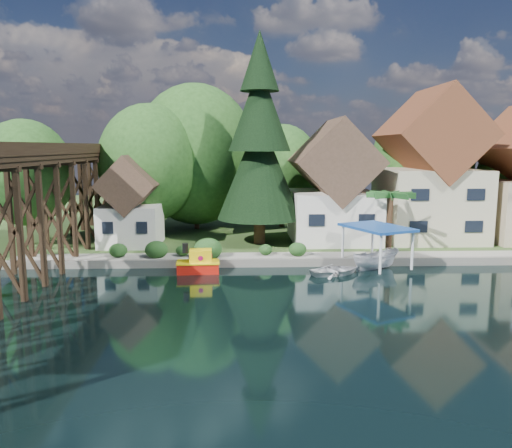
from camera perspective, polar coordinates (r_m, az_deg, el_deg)
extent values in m
plane|color=black|center=(30.33, 1.13, -8.51)|extent=(140.00, 140.00, 0.00)
cube|color=#2F461C|center=(63.54, -0.54, 0.90)|extent=(140.00, 52.00, 0.50)
cube|color=slate|center=(38.34, 6.47, -4.38)|extent=(60.00, 0.40, 0.62)
cube|color=gray|center=(39.88, 9.05, -3.59)|extent=(50.00, 2.60, 0.06)
cube|color=black|center=(35.55, -25.87, -0.21)|extent=(4.00, 0.36, 8.00)
cube|color=black|center=(38.46, -23.97, 0.54)|extent=(4.00, 0.36, 8.00)
cube|color=black|center=(41.42, -22.34, 1.19)|extent=(4.00, 0.36, 8.00)
cube|color=black|center=(44.41, -20.92, 1.74)|extent=(4.00, 0.36, 8.00)
cube|color=black|center=(47.43, -19.68, 2.23)|extent=(4.00, 0.36, 8.00)
cube|color=black|center=(50.47, -18.59, 2.65)|extent=(4.00, 0.36, 8.00)
cube|color=black|center=(53.53, -17.63, 3.03)|extent=(4.00, 0.36, 8.00)
cube|color=black|center=(56.60, -16.77, 3.36)|extent=(4.00, 0.36, 8.00)
cube|color=black|center=(38.47, -27.00, 6.41)|extent=(0.35, 44.00, 0.35)
cube|color=black|center=(37.14, -22.07, 6.67)|extent=(0.35, 44.00, 0.35)
cube|color=black|center=(37.76, -24.61, 7.00)|extent=(4.00, 44.00, 0.30)
cube|color=black|center=(37.04, -21.78, 8.00)|extent=(0.12, 44.00, 0.80)
cube|color=white|center=(46.16, 8.75, 0.91)|extent=(7.50, 8.00, 4.50)
cube|color=#463325|center=(45.74, 8.90, 7.06)|extent=(7.64, 8.64, 7.64)
cube|color=black|center=(41.83, 6.96, 0.44)|extent=(1.35, 0.08, 1.00)
cube|color=black|center=(42.68, 12.54, 0.46)|extent=(1.35, 0.08, 1.00)
cube|color=beige|center=(48.99, 19.08, 2.16)|extent=(8.50, 8.50, 6.50)
cube|color=brown|center=(48.71, 19.46, 9.55)|extent=(8.65, 9.18, 8.65)
cube|color=black|center=(44.13, 18.20, 1.94)|extent=(1.53, 0.08, 1.00)
cube|color=black|center=(45.99, 23.78, 1.89)|extent=(1.53, 0.08, 1.00)
cube|color=white|center=(44.93, -14.06, -0.12)|extent=(5.00, 5.00, 3.50)
cube|color=#463325|center=(44.53, -14.23, 4.40)|extent=(5.09, 5.40, 5.09)
cube|color=black|center=(42.78, -16.60, -0.42)|extent=(0.90, 0.08, 1.00)
cube|color=black|center=(42.16, -12.91, -0.41)|extent=(0.90, 0.08, 1.00)
cylinder|color=#382314|center=(49.04, -11.85, 1.29)|extent=(0.50, 0.50, 4.50)
ellipsoid|color=#224A1A|center=(48.66, -12.03, 6.84)|extent=(4.40, 4.40, 5.06)
cylinder|color=#382314|center=(52.45, -6.81, 2.14)|extent=(0.50, 0.50, 4.95)
ellipsoid|color=#224A1A|center=(52.10, -6.91, 7.86)|extent=(5.00, 5.00, 5.75)
cylinder|color=#382314|center=(53.51, 2.94, 1.84)|extent=(0.50, 0.50, 4.05)
ellipsoid|color=#224A1A|center=(53.15, 2.98, 6.42)|extent=(4.00, 4.00, 4.60)
cylinder|color=#382314|center=(56.77, 18.22, 2.04)|extent=(0.50, 0.50, 4.50)
ellipsoid|color=#224A1A|center=(56.44, 18.45, 6.83)|extent=(4.60, 4.60, 5.29)
cylinder|color=#382314|center=(56.57, 27.22, 1.02)|extent=(0.50, 0.50, 3.60)
cylinder|color=#382314|center=(48.05, -24.50, 0.25)|extent=(0.50, 0.50, 4.05)
ellipsoid|color=#224A1A|center=(47.66, -24.83, 5.34)|extent=(4.00, 4.00, 4.60)
ellipsoid|color=#1A3D16|center=(39.42, -11.32, -2.71)|extent=(1.98, 1.98, 1.53)
ellipsoid|color=#1A3D16|center=(39.47, -8.37, -2.87)|extent=(1.54, 1.54, 1.19)
ellipsoid|color=#1A3D16|center=(38.76, -5.52, -2.65)|extent=(2.20, 2.20, 1.70)
ellipsoid|color=#1A3D16|center=(40.22, -15.50, -2.76)|extent=(1.76, 1.76, 1.36)
ellipsoid|color=#1A3D16|center=(39.38, 1.10, -2.80)|extent=(1.54, 1.54, 1.19)
ellipsoid|color=#1A3D16|center=(39.28, 4.77, -2.73)|extent=(1.76, 1.76, 1.36)
cylinder|color=#382314|center=(44.22, 0.40, -0.07)|extent=(1.01, 1.01, 3.37)
cone|color=black|center=(43.72, 0.41, 6.49)|extent=(7.42, 7.42, 8.99)
cone|color=black|center=(43.81, 0.42, 13.11)|extent=(5.39, 5.39, 7.31)
cone|color=black|center=(44.27, 0.42, 18.20)|extent=(3.37, 3.37, 5.06)
cylinder|color=#382314|center=(41.16, 15.01, -0.21)|extent=(0.46, 0.46, 4.56)
ellipsoid|color=#17461B|center=(40.85, 15.15, 3.23)|extent=(4.55, 4.55, 1.04)
cube|color=red|center=(36.52, -6.64, -4.99)|extent=(3.05, 1.75, 0.79)
cube|color=yellow|center=(36.42, -6.65, -4.34)|extent=(3.16, 1.85, 0.10)
cube|color=yellow|center=(36.32, -6.35, -3.70)|extent=(1.65, 1.27, 0.99)
cylinder|color=black|center=(36.23, -8.09, -2.73)|extent=(0.44, 0.44, 0.69)
cylinder|color=#9B0B46|center=(35.72, -6.37, -3.91)|extent=(0.36, 0.10, 0.36)
cylinder|color=#9B0B46|center=(36.92, -6.33, -3.49)|extent=(0.36, 0.10, 0.36)
cylinder|color=#9B0B46|center=(36.31, -5.09, -3.68)|extent=(0.10, 0.36, 0.36)
imported|color=silver|center=(36.20, 9.07, -5.11)|extent=(4.36, 3.70, 0.77)
imported|color=silver|center=(38.13, 13.53, -3.91)|extent=(4.36, 3.05, 1.58)
cube|color=#174597|center=(37.69, 13.66, -0.38)|extent=(5.22, 6.03, 0.19)
cylinder|color=white|center=(37.23, 17.43, -2.88)|extent=(0.19, 0.19, 2.85)
cylinder|color=white|center=(40.51, 13.17, -1.78)|extent=(0.19, 0.19, 2.85)
cylinder|color=white|center=(35.38, 14.05, -3.34)|extent=(0.19, 0.19, 2.85)
cylinder|color=white|center=(38.81, 9.88, -2.14)|extent=(0.19, 0.19, 2.85)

